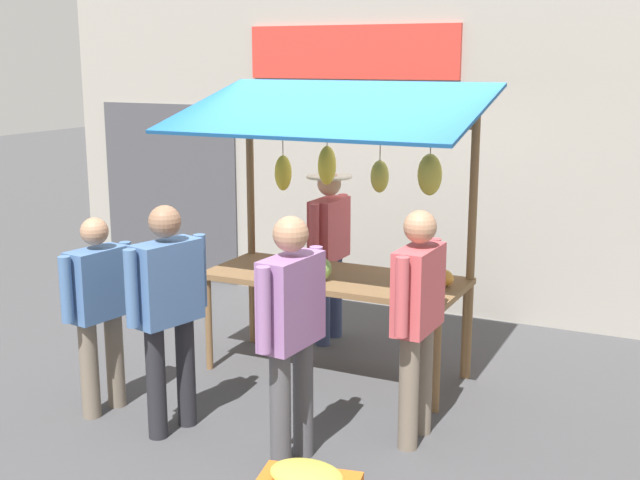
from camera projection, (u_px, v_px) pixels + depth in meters
ground_plane at (335, 373)px, 7.19m from camera, size 40.00×40.00×0.00m
street_backdrop at (416, 153)px, 8.78m from camera, size 9.00×0.30×3.40m
market_stall at (340, 199)px, 6.87m from camera, size 2.50×1.46×2.50m
vendor_with_sunhat at (329, 242)px, 7.81m from camera, size 0.43×0.70×1.65m
shopper_in_grey_tee at (418, 310)px, 5.72m from camera, size 0.23×0.71×1.68m
shopper_in_striped_shirt at (168, 303)px, 5.87m from camera, size 0.34×0.70×1.69m
shopper_with_ponytail at (291, 323)px, 5.37m from camera, size 0.26×0.72×1.71m
shopper_with_shopping_bag at (99, 303)px, 6.23m from camera, size 0.29×0.66×1.53m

